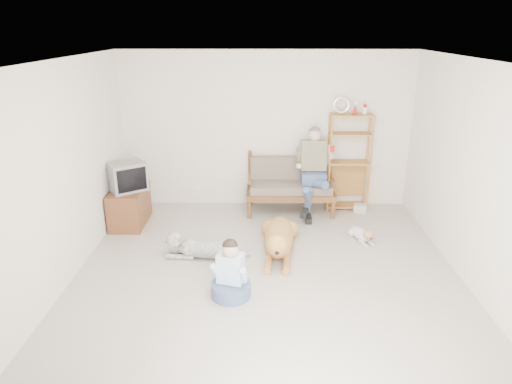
{
  "coord_description": "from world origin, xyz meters",
  "views": [
    {
      "loc": [
        -0.07,
        -5.03,
        3.07
      ],
      "look_at": [
        -0.15,
        1.0,
        0.86
      ],
      "focal_mm": 32.0,
      "sensor_mm": 36.0,
      "label": 1
    }
  ],
  "objects_px": {
    "loveseat": "(290,184)",
    "golden_retriever": "(279,239)",
    "etagere": "(349,161)",
    "tv_stand": "(129,206)"
  },
  "relations": [
    {
      "from": "loveseat",
      "to": "etagere",
      "type": "relative_size",
      "value": 0.76
    },
    {
      "from": "loveseat",
      "to": "etagere",
      "type": "bearing_deg",
      "value": 7.06
    },
    {
      "from": "tv_stand",
      "to": "loveseat",
      "type": "bearing_deg",
      "value": 12.15
    },
    {
      "from": "etagere",
      "to": "tv_stand",
      "type": "height_order",
      "value": "etagere"
    },
    {
      "from": "loveseat",
      "to": "golden_retriever",
      "type": "height_order",
      "value": "loveseat"
    },
    {
      "from": "loveseat",
      "to": "tv_stand",
      "type": "height_order",
      "value": "loveseat"
    },
    {
      "from": "golden_retriever",
      "to": "etagere",
      "type": "bearing_deg",
      "value": 58.09
    },
    {
      "from": "tv_stand",
      "to": "golden_retriever",
      "type": "relative_size",
      "value": 0.53
    },
    {
      "from": "loveseat",
      "to": "golden_retriever",
      "type": "relative_size",
      "value": 0.88
    },
    {
      "from": "loveseat",
      "to": "tv_stand",
      "type": "bearing_deg",
      "value": -167.29
    }
  ]
}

